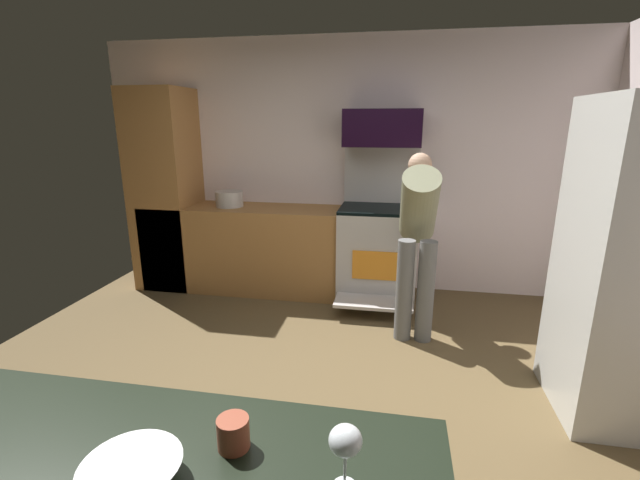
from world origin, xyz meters
TOP-DOWN VIEW (x-y plane):
  - ground_plane at (0.00, 0.00)m, footprint 5.20×4.80m
  - wall_back at (0.00, 2.34)m, footprint 5.20×0.12m
  - lower_cabinet_run at (-0.90, 1.98)m, footprint 2.40×0.60m
  - cabinet_column at (-1.90, 1.98)m, footprint 0.60×0.60m
  - oven_range at (0.38, 1.97)m, footprint 0.76×0.96m
  - microwave at (0.38, 2.06)m, footprint 0.74×0.38m
  - person_cook at (0.73, 1.26)m, footprint 0.31×0.65m
  - mixing_bowl_large at (-0.06, -1.49)m, footprint 0.25×0.25m
  - wine_glass_far at (0.46, -1.40)m, footprint 0.08×0.08m
  - mug_coffee at (0.14, -1.32)m, footprint 0.09×0.09m
  - stock_pot at (-1.18, 1.98)m, footprint 0.29×0.29m

SIDE VIEW (x-z plane):
  - ground_plane at x=0.00m, z-range -0.02..0.00m
  - lower_cabinet_run at x=-0.90m, z-range 0.00..0.90m
  - oven_range at x=0.38m, z-range -0.25..1.28m
  - person_cook at x=0.73m, z-range 0.14..1.65m
  - mixing_bowl_large at x=-0.06m, z-range 0.90..0.96m
  - mug_coffee at x=0.14m, z-range 0.90..0.99m
  - stock_pot at x=-1.18m, z-range 0.90..1.06m
  - wine_glass_far at x=0.46m, z-range 0.94..1.12m
  - cabinet_column at x=-1.90m, z-range 0.00..2.10m
  - wall_back at x=0.00m, z-range 0.00..2.60m
  - microwave at x=0.38m, z-range 1.53..1.88m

